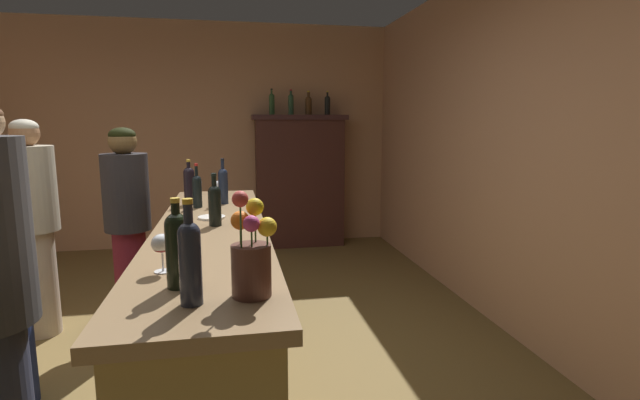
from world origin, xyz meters
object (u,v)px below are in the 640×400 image
wine_bottle_chardonnay (215,203)px  wine_bottle_riesling (190,258)px  display_bottle_midleft (291,103)px  cheese_plate (212,217)px  patron_redhead (128,221)px  bar_counter (214,311)px  wine_glass_front (218,187)px  flower_arrangement (252,257)px  display_bottle_left (272,103)px  wine_glass_mid (198,183)px  patron_near_entrance (33,219)px  display_cabinet (300,178)px  wine_bottle_rose (189,184)px  display_bottle_midright (327,104)px  display_bottle_center (309,104)px  wine_bottle_syrah (197,189)px  wine_glass_rear (162,245)px  wine_bottle_malbec (177,246)px  wine_bottle_pinot (223,184)px

wine_bottle_chardonnay → wine_bottle_riesling: wine_bottle_riesling is taller
wine_bottle_riesling → display_bottle_midleft: size_ratio=1.10×
cheese_plate → patron_redhead: patron_redhead is taller
bar_counter → wine_glass_front: 1.11m
flower_arrangement → display_bottle_left: size_ratio=1.14×
wine_glass_mid → patron_near_entrance: 1.17m
display_cabinet → wine_bottle_rose: 2.74m
display_bottle_midright → wine_bottle_rose: bearing=-120.9°
display_bottle_center → wine_bottle_syrah: bearing=-114.4°
wine_glass_front → display_bottle_left: 2.48m
display_bottle_midright → patron_near_entrance: size_ratio=0.19×
wine_bottle_syrah → wine_glass_front: bearing=68.4°
display_cabinet → patron_near_entrance: 3.14m
bar_counter → wine_bottle_riesling: wine_bottle_riesling is taller
wine_bottle_riesling → wine_bottle_rose: bearing=94.5°
wine_bottle_syrah → flower_arrangement: bearing=-80.8°
bar_counter → wine_glass_rear: (-0.15, -0.78, 0.59)m
wine_bottle_rose → display_bottle_midleft: bearing=67.4°
wine_bottle_riesling → wine_glass_mid: (-0.12, 2.30, -0.05)m
wine_bottle_riesling → patron_near_entrance: 2.53m
display_bottle_left → patron_redhead: (-1.26, -2.27, -0.94)m
wine_bottle_malbec → display_bottle_midright: 4.47m
display_cabinet → cheese_plate: display_cabinet is taller
display_bottle_center → flower_arrangement: bearing=-101.8°
cheese_plate → display_bottle_center: display_bottle_center is taller
wine_glass_front → cheese_plate: 0.71m
wine_bottle_riesling → wine_bottle_malbec: wine_bottle_riesling is taller
wine_glass_mid → display_bottle_midleft: display_bottle_midleft is taller
wine_bottle_pinot → display_bottle_midleft: (0.80, 2.49, 0.65)m
display_cabinet → wine_bottle_chardonnay: display_cabinet is taller
bar_counter → wine_bottle_riesling: 1.30m
wine_bottle_rose → display_bottle_midleft: size_ratio=1.03×
display_bottle_left → display_bottle_midleft: display_bottle_left is taller
wine_bottle_riesling → wine_bottle_rose: (-0.15, 1.90, -0.01)m
wine_bottle_malbec → bar_counter: bearing=85.8°
wine_bottle_syrah → display_bottle_left: display_bottle_left is taller
wine_bottle_riesling → flower_arrangement: 0.19m
bar_counter → display_bottle_midright: (1.31, 3.24, 1.27)m
display_bottle_left → display_bottle_midleft: (0.23, 0.00, -0.00)m
flower_arrangement → display_bottle_midright: display_bottle_midright is taller
wine_bottle_rose → cheese_plate: (0.16, -0.53, -0.14)m
display_bottle_left → patron_near_entrance: (-1.91, -2.20, -0.91)m
patron_near_entrance → wine_glass_rear: bearing=-2.3°
wine_bottle_pinot → wine_glass_front: bearing=102.6°
wine_bottle_chardonnay → wine_glass_mid: wine_bottle_chardonnay is taller
wine_glass_mid → cheese_plate: bearing=-81.8°
wine_glass_rear → patron_redhead: bearing=105.3°
wine_bottle_chardonnay → wine_bottle_syrah: size_ratio=0.98×
wine_bottle_pinot → flower_arrangement: size_ratio=0.90×
bar_counter → display_bottle_center: bearing=71.6°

